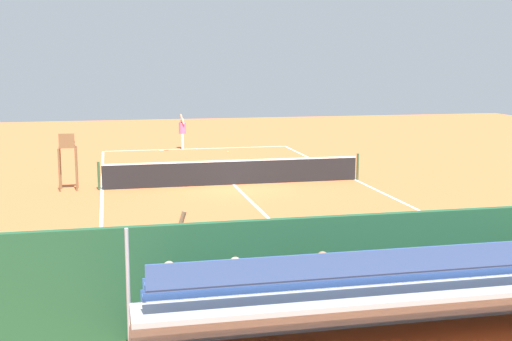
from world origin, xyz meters
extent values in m
plane|color=#BC6033|center=(0.00, 0.00, 0.00)|extent=(60.00, 60.00, 0.00)
cube|color=white|center=(0.00, -11.00, 0.00)|extent=(10.00, 0.10, 0.01)
cube|color=white|center=(0.00, 11.00, 0.00)|extent=(10.00, 0.10, 0.01)
cube|color=white|center=(-5.00, 0.00, 0.00)|extent=(0.10, 22.00, 0.01)
cube|color=white|center=(5.00, 0.00, 0.00)|extent=(0.10, 22.00, 0.01)
cube|color=white|center=(0.00, -6.05, 0.00)|extent=(7.50, 0.10, 0.01)
cube|color=white|center=(0.00, 6.05, 0.00)|extent=(7.50, 0.10, 0.01)
cube|color=white|center=(0.00, 0.00, 0.00)|extent=(0.10, 12.10, 0.01)
cube|color=white|center=(0.00, -11.00, 0.00)|extent=(0.10, 0.30, 0.01)
cube|color=black|center=(0.00, 0.00, 0.46)|extent=(10.00, 0.02, 0.91)
cube|color=white|center=(0.00, 0.00, 0.94)|extent=(10.00, 0.04, 0.06)
cylinder|color=#2D5133|center=(-5.10, 0.00, 0.54)|extent=(0.10, 0.10, 1.07)
cylinder|color=#2D5133|center=(5.10, 0.00, 0.54)|extent=(0.10, 0.10, 1.07)
cube|color=#1E4C2D|center=(0.00, 14.00, 1.00)|extent=(18.00, 0.16, 2.00)
cube|color=#9EA0A5|center=(0.00, 14.35, 0.23)|extent=(9.00, 0.10, 0.45)
cube|color=#9EA0A5|center=(0.00, 14.70, 0.41)|extent=(9.00, 0.80, 0.08)
cube|color=#9EA0A5|center=(0.00, 14.32, 0.23)|extent=(9.00, 0.04, 0.45)
cube|color=#335193|center=(0.00, 14.80, 0.83)|extent=(8.60, 0.36, 0.04)
cube|color=#335193|center=(0.00, 14.98, 1.03)|extent=(8.60, 0.03, 0.36)
cube|color=#9EA0A5|center=(0.00, 15.50, 0.86)|extent=(9.00, 0.80, 0.08)
cube|color=#9EA0A5|center=(0.00, 15.12, 0.68)|extent=(9.00, 0.04, 0.45)
cube|color=#335193|center=(0.00, 15.60, 1.28)|extent=(8.60, 0.36, 0.04)
cube|color=#335193|center=(0.00, 15.78, 1.48)|extent=(8.60, 0.03, 0.36)
cube|color=#9EA0A5|center=(0.00, 16.30, 1.31)|extent=(9.00, 0.80, 0.08)
cube|color=#9EA0A5|center=(0.00, 15.92, 1.12)|extent=(9.00, 0.04, 0.45)
cube|color=#335193|center=(0.00, 16.40, 1.73)|extent=(8.60, 0.36, 0.04)
cube|color=#335193|center=(0.00, 16.58, 1.93)|extent=(8.60, 0.03, 0.36)
cylinder|color=#9EA0A5|center=(4.50, 15.50, 1.18)|extent=(0.06, 0.06, 2.35)
cube|color=#2D2D33|center=(3.83, 14.63, 0.87)|extent=(0.32, 0.40, 0.12)
cylinder|color=purple|center=(3.83, 14.75, 1.16)|extent=(0.30, 0.30, 0.45)
sphere|color=tan|center=(3.83, 14.75, 1.48)|extent=(0.20, 0.20, 0.20)
cube|color=#2D2D33|center=(2.74, 14.63, 0.87)|extent=(0.32, 0.40, 0.12)
cylinder|color=#9399A3|center=(2.74, 14.75, 1.16)|extent=(0.30, 0.30, 0.45)
sphere|color=tan|center=(2.74, 14.75, 1.48)|extent=(0.20, 0.20, 0.20)
cube|color=#2D2D33|center=(1.23, 14.63, 0.87)|extent=(0.32, 0.40, 0.12)
cylinder|color=red|center=(1.23, 14.75, 1.16)|extent=(0.30, 0.30, 0.45)
sphere|color=#8C6647|center=(1.23, 14.75, 1.48)|extent=(0.20, 0.20, 0.20)
cylinder|color=brown|center=(5.90, -0.57, 0.80)|extent=(0.07, 0.07, 1.60)
cylinder|color=brown|center=(6.50, -0.57, 0.80)|extent=(0.07, 0.07, 1.60)
cylinder|color=brown|center=(5.90, 0.03, 0.80)|extent=(0.07, 0.07, 1.60)
cylinder|color=brown|center=(6.50, 0.03, 0.80)|extent=(0.07, 0.07, 1.60)
cube|color=brown|center=(6.20, -0.27, 1.63)|extent=(0.56, 0.56, 0.06)
cube|color=brown|center=(6.20, -0.03, 1.90)|extent=(0.56, 0.06, 0.48)
cube|color=brown|center=(5.94, -0.27, 1.78)|extent=(0.04, 0.48, 0.04)
cube|color=brown|center=(6.46, -0.27, 1.78)|extent=(0.04, 0.48, 0.04)
cube|color=#9E754C|center=(-3.10, 13.20, 0.45)|extent=(1.80, 0.40, 0.05)
cylinder|color=#9E754C|center=(-2.35, 13.20, 0.23)|extent=(0.06, 0.06, 0.45)
cube|color=#9E754C|center=(-3.10, 13.38, 0.75)|extent=(1.80, 0.04, 0.36)
cube|color=#B22D2D|center=(-1.59, 13.40, 0.18)|extent=(0.90, 0.36, 0.36)
cylinder|color=white|center=(0.74, -11.17, 0.42)|extent=(0.14, 0.14, 0.85)
cylinder|color=white|center=(0.77, -10.96, 0.42)|extent=(0.14, 0.14, 0.85)
cylinder|color=pink|center=(0.76, -11.06, 1.15)|extent=(0.40, 0.40, 0.60)
sphere|color=beige|center=(0.76, -11.06, 1.56)|extent=(0.22, 0.22, 0.22)
cylinder|color=beige|center=(0.78, -10.85, 1.65)|extent=(0.26, 0.12, 0.55)
cylinder|color=beige|center=(0.73, -11.28, 1.18)|extent=(0.10, 0.10, 0.50)
cylinder|color=black|center=(1.68, -10.70, 0.01)|extent=(0.28, 0.08, 0.03)
torus|color=#D8CC4C|center=(1.95, -10.65, 0.01)|extent=(0.35, 0.35, 0.02)
cylinder|color=white|center=(1.95, -10.65, 0.01)|extent=(0.25, 0.25, 0.00)
sphere|color=#CCDB33|center=(-1.41, -9.19, 0.03)|extent=(0.07, 0.07, 0.07)
cylinder|color=#232328|center=(3.48, 12.95, 0.42)|extent=(0.14, 0.14, 0.85)
cylinder|color=#232328|center=(3.43, 12.73, 0.42)|extent=(0.14, 0.14, 0.85)
cylinder|color=#9399A3|center=(3.46, 12.84, 1.15)|extent=(0.43, 0.43, 0.60)
sphere|color=#8C6647|center=(3.46, 12.84, 1.56)|extent=(0.22, 0.22, 0.22)
cylinder|color=#8C6647|center=(3.41, 12.63, 1.65)|extent=(0.26, 0.14, 0.55)
cylinder|color=#8C6647|center=(3.50, 13.06, 1.18)|extent=(0.11, 0.11, 0.50)
camera|label=1|loc=(4.71, 25.22, 4.78)|focal=47.08mm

